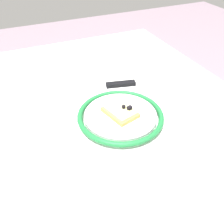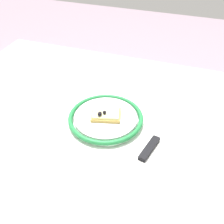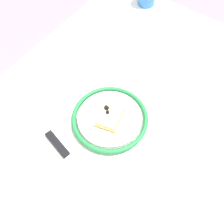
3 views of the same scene
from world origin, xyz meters
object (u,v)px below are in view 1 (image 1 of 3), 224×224
(dining_table, at_px, (118,148))
(pizza_slice_near, at_px, (121,111))
(knife, at_px, (110,85))
(fork, at_px, (157,161))
(plate, at_px, (120,116))

(dining_table, relative_size, pizza_slice_near, 11.53)
(pizza_slice_near, bearing_deg, knife, -14.02)
(pizza_slice_near, xyz_separation_m, knife, (0.15, -0.04, -0.02))
(pizza_slice_near, relative_size, fork, 0.48)
(dining_table, distance_m, pizza_slice_near, 0.12)
(dining_table, height_order, fork, fork)
(pizza_slice_near, distance_m, knife, 0.16)
(dining_table, distance_m, plate, 0.10)
(dining_table, bearing_deg, pizza_slice_near, -41.82)
(dining_table, bearing_deg, knife, -16.30)
(plate, distance_m, pizza_slice_near, 0.01)
(dining_table, height_order, knife, knife)
(pizza_slice_near, bearing_deg, dining_table, 138.18)
(fork, bearing_deg, dining_table, 7.89)
(dining_table, relative_size, plate, 5.07)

